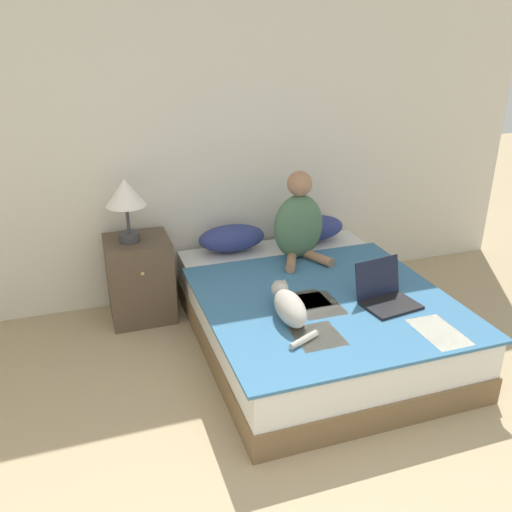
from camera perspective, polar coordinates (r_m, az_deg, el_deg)
wall_back at (r=4.18m, az=-9.40°, el=11.82°), size 6.15×0.05×2.55m
bed at (r=3.81m, az=6.08°, el=-6.28°), size 1.58×1.96×0.43m
pillow_near at (r=4.25m, az=-2.56°, el=1.91°), size 0.53×0.28×0.20m
pillow_far at (r=4.48m, az=5.98°, el=2.94°), size 0.53×0.28×0.20m
person_sitting at (r=4.06m, az=4.52°, el=3.49°), size 0.39×0.38×0.67m
cat_tabby at (r=3.28m, az=3.49°, el=-5.28°), size 0.22×0.59×0.17m
laptop_open at (r=3.56m, az=13.51°, el=-4.03°), size 0.38×0.35×0.26m
nightstand at (r=4.17m, az=-12.11°, el=-2.35°), size 0.47×0.45×0.64m
table_lamp at (r=3.91m, az=-13.57°, el=6.12°), size 0.29×0.29×0.46m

